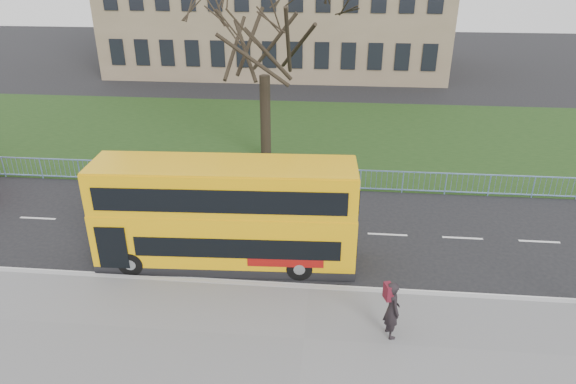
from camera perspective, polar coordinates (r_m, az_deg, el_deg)
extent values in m
plane|color=black|center=(19.19, 2.58, -8.07)|extent=(120.00, 120.00, 0.00)
cube|color=#9C9C9E|center=(17.88, 2.32, -10.62)|extent=(80.00, 0.20, 0.14)
cube|color=#193513|center=(32.08, 3.93, 6.22)|extent=(80.00, 15.40, 0.08)
cube|color=#F3AE0A|center=(18.88, -6.83, -4.64)|extent=(9.35, 2.61, 1.72)
cube|color=#F3AE0A|center=(18.39, -6.99, -1.92)|extent=(9.35, 2.61, 0.30)
cube|color=#F3AE0A|center=(17.99, -7.15, 0.69)|extent=(9.31, 2.57, 1.54)
cube|color=black|center=(17.82, -5.72, -6.30)|extent=(7.14, 0.36, 0.75)
cube|color=black|center=(17.06, -7.72, -1.09)|extent=(8.52, 0.42, 0.84)
cylinder|color=black|center=(19.25, -17.05, -7.58)|extent=(0.93, 0.29, 0.92)
cylinder|color=black|center=(18.17, 1.28, -8.43)|extent=(0.93, 0.29, 0.92)
imported|color=black|center=(15.66, 11.48, -12.67)|extent=(0.63, 0.78, 1.87)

